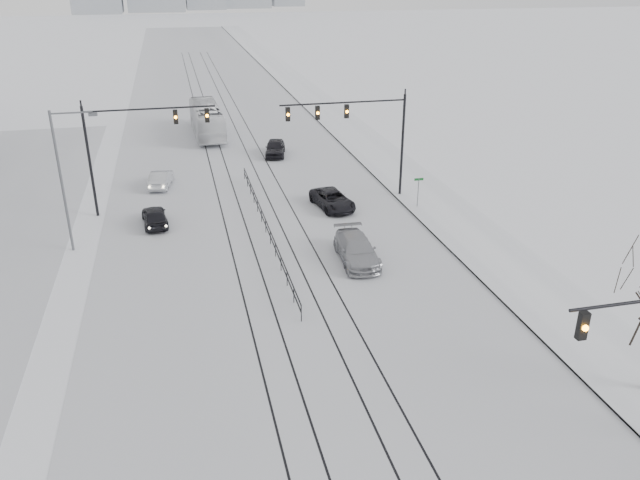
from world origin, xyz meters
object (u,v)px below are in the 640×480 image
at_px(box_truck, 207,120).
at_px(sedan_sb_inner, 155,216).
at_px(sedan_nb_front, 332,200).
at_px(sedan_nb_far, 275,148).
at_px(sedan_nb_right, 357,250).
at_px(sedan_sb_outer, 161,179).

bearing_deg(box_truck, sedan_sb_inner, 76.30).
height_order(sedan_nb_front, box_truck, box_truck).
bearing_deg(sedan_nb_far, sedan_nb_front, -71.08).
bearing_deg(box_truck, sedan_nb_right, 99.73).
height_order(sedan_nb_right, sedan_nb_far, sedan_nb_right).
bearing_deg(sedan_nb_far, sedan_sb_outer, -134.85).
height_order(sedan_sb_outer, sedan_nb_front, sedan_sb_outer).
bearing_deg(sedan_sb_outer, sedan_nb_front, 157.19).
bearing_deg(sedan_nb_front, box_truck, 97.73).
height_order(sedan_nb_front, sedan_nb_far, sedan_nb_far).
relative_size(sedan_nb_front, sedan_nb_far, 1.07).
relative_size(sedan_sb_inner, sedan_nb_right, 0.76).
xyz_separation_m(sedan_nb_far, box_truck, (-5.79, 9.49, 0.91)).
bearing_deg(sedan_sb_inner, sedan_nb_right, 138.11).
distance_m(sedan_sb_inner, sedan_nb_far, 19.10).
height_order(sedan_nb_front, sedan_nb_right, sedan_nb_right).
height_order(sedan_sb_inner, sedan_nb_right, sedan_nb_right).
relative_size(sedan_sb_inner, sedan_nb_front, 0.85).
bearing_deg(sedan_nb_front, sedan_nb_far, 87.42).
distance_m(sedan_sb_inner, sedan_sb_outer, 8.52).
relative_size(sedan_sb_outer, sedan_nb_right, 0.78).
bearing_deg(sedan_nb_far, sedan_sb_inner, -113.72).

